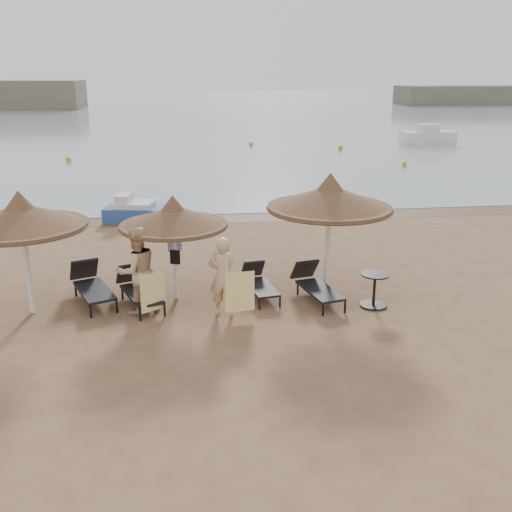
{
  "coord_description": "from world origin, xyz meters",
  "views": [
    {
      "loc": [
        -0.48,
        -11.91,
        5.44
      ],
      "look_at": [
        1.19,
        1.2,
        1.12
      ],
      "focal_mm": 40.0,
      "sensor_mm": 36.0,
      "label": 1
    }
  ],
  "objects": [
    {
      "name": "palapa_right",
      "position": [
        3.04,
        1.44,
        2.46
      ],
      "size": [
        3.11,
        3.11,
        3.09
      ],
      "rotation": [
        0.0,
        0.0,
        0.26
      ],
      "color": "white",
      "rests_on": "ground"
    },
    {
      "name": "palapa_center",
      "position": [
        -0.77,
        1.5,
        2.09
      ],
      "size": [
        2.65,
        2.65,
        2.62
      ],
      "rotation": [
        0.0,
        0.0,
        0.33
      ],
      "color": "white",
      "rests_on": "ground"
    },
    {
      "name": "buoy_right",
      "position": [
        12.5,
        20.46,
        0.16
      ],
      "size": [
        0.31,
        0.31,
        0.31
      ],
      "primitive_type": "sphere",
      "color": "gold",
      "rests_on": "ground"
    },
    {
      "name": "bag_patterned",
      "position": [
        -0.77,
        1.68,
        1.4
      ],
      "size": [
        0.34,
        0.12,
        0.43
      ],
      "rotation": [
        0.0,
        0.0,
        -0.03
      ],
      "color": "white",
      "rests_on": "ground"
    },
    {
      "name": "sea",
      "position": [
        0.0,
        80.0,
        0.01
      ],
      "size": [
        200.0,
        140.0,
        0.03
      ],
      "primitive_type": "cube",
      "color": "#7F929E",
      "rests_on": "ground"
    },
    {
      "name": "lounger_far_right",
      "position": [
        2.65,
        1.02,
        0.38
      ],
      "size": [
        1.04,
        2.0,
        0.86
      ],
      "rotation": [
        0.0,
        0.0,
        0.22
      ],
      "color": "black",
      "rests_on": "ground"
    },
    {
      "name": "towel_left",
      "position": [
        -1.29,
        0.37,
        0.63
      ],
      "size": [
        0.55,
        0.39,
        0.91
      ],
      "rotation": [
        0.0,
        0.0,
        0.61
      ],
      "color": "yellow",
      "rests_on": "ground"
    },
    {
      "name": "lounger_far_left",
      "position": [
        -2.86,
        1.65,
        0.41
      ],
      "size": [
        1.38,
        2.13,
        0.91
      ],
      "rotation": [
        0.0,
        0.0,
        0.38
      ],
      "color": "black",
      "rests_on": "ground"
    },
    {
      "name": "bag_dark",
      "position": [
        -0.77,
        1.34,
        1.13
      ],
      "size": [
        0.25,
        0.16,
        0.33
      ],
      "rotation": [
        0.0,
        0.0,
        -0.39
      ],
      "color": "black",
      "rests_on": "ground"
    },
    {
      "name": "person_right",
      "position": [
        0.32,
        0.29,
        1.1
      ],
      "size": [
        1.17,
        0.94,
        2.2
      ],
      "primitive_type": "imported",
      "rotation": [
        0.0,
        0.0,
        2.83
      ],
      "color": "tan",
      "rests_on": "ground"
    },
    {
      "name": "wet_sand_strip",
      "position": [
        0.0,
        9.4,
        0.0
      ],
      "size": [
        200.0,
        1.6,
        0.01
      ],
      "primitive_type": "cube",
      "color": "brown",
      "rests_on": "ground"
    },
    {
      "name": "person_left",
      "position": [
        -1.64,
        0.72,
        1.2
      ],
      "size": [
        1.3,
        1.12,
        2.4
      ],
      "primitive_type": "imported",
      "rotation": [
        0.0,
        0.0,
        3.58
      ],
      "color": "tan",
      "rests_on": "ground"
    },
    {
      "name": "towel_right",
      "position": [
        0.67,
        0.04,
        0.66
      ],
      "size": [
        0.68,
        0.11,
        0.96
      ],
      "rotation": [
        0.0,
        0.0,
        0.14
      ],
      "color": "yellow",
      "rests_on": "ground"
    },
    {
      "name": "buoy_left",
      "position": [
        -7.54,
        24.6,
        0.18
      ],
      "size": [
        0.36,
        0.36,
        0.36
      ],
      "primitive_type": "sphere",
      "color": "gold",
      "rests_on": "ground"
    },
    {
      "name": "far_shore",
      "position": [
        -25.1,
        77.82,
        2.91
      ],
      "size": [
        150.0,
        54.8,
        12.0
      ],
      "color": "#6C664D",
      "rests_on": "ground"
    },
    {
      "name": "lounger_near_left",
      "position": [
        -1.7,
        1.29,
        0.39
      ],
      "size": [
        1.29,
        2.04,
        0.87
      ],
      "rotation": [
        0.0,
        0.0,
        0.37
      ],
      "color": "black",
      "rests_on": "ground"
    },
    {
      "name": "palapa_left",
      "position": [
        -4.13,
        1.02,
        2.32
      ],
      "size": [
        2.95,
        2.95,
        2.92
      ],
      "rotation": [
        0.0,
        0.0,
        -0.28
      ],
      "color": "white",
      "rests_on": "ground"
    },
    {
      "name": "buoy_mid",
      "position": [
        4.6,
        30.9,
        0.18
      ],
      "size": [
        0.35,
        0.35,
        0.35
      ],
      "primitive_type": "sphere",
      "color": "gold",
      "rests_on": "ground"
    },
    {
      "name": "buoy_extra",
      "position": [
        10.67,
        28.0,
        0.18
      ],
      "size": [
        0.36,
        0.36,
        0.36
      ],
      "primitive_type": "sphere",
      "color": "gold",
      "rests_on": "ground"
    },
    {
      "name": "pedal_boat",
      "position": [
        -2.39,
        9.47,
        0.38
      ],
      "size": [
        2.39,
        1.71,
        1.01
      ],
      "rotation": [
        0.0,
        0.0,
        -0.21
      ],
      "color": "#264C95",
      "rests_on": "ground"
    },
    {
      "name": "lounger_near_right",
      "position": [
        1.3,
        1.46,
        0.34
      ],
      "size": [
        0.83,
        1.77,
        0.76
      ],
      "rotation": [
        0.0,
        0.0,
        0.16
      ],
      "color": "black",
      "rests_on": "ground"
    },
    {
      "name": "side_table",
      "position": [
        3.95,
        0.37,
        0.39
      ],
      "size": [
        0.69,
        0.69,
        0.83
      ],
      "rotation": [
        0.0,
        0.0,
        -0.24
      ],
      "color": "black",
      "rests_on": "ground"
    },
    {
      "name": "ground",
      "position": [
        0.0,
        0.0,
        0.0
      ],
      "size": [
        160.0,
        160.0,
        0.0
      ],
      "primitive_type": "plane",
      "color": "#896344",
      "rests_on": "ground"
    }
  ]
}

